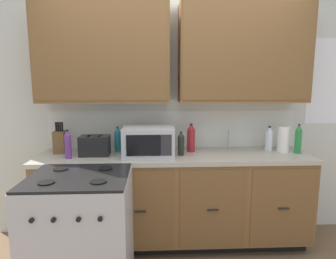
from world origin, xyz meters
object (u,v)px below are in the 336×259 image
bottle_violet (68,144)px  bottle_red (191,138)px  knife_block (60,141)px  paper_towel_roll (283,139)px  bottle_clear (269,139)px  bottle_green (298,139)px  stove_range (81,233)px  toaster (95,146)px  bottle_teal (118,139)px  bottle_dark (181,144)px  microwave (148,141)px

bottle_violet → bottle_red: bearing=10.1°
knife_block → paper_towel_roll: knife_block is taller
bottle_clear → bottle_green: bearing=-27.6°
stove_range → bottle_clear: bottle_clear is taller
bottle_violet → toaster: bearing=23.7°
knife_block → bottle_teal: knife_block is taller
bottle_green → bottle_dark: 1.16m
bottle_green → bottle_red: bearing=173.6°
bottle_teal → bottle_violet: (-0.42, -0.26, 0.01)m
microwave → bottle_dark: size_ratio=2.07×
bottle_red → bottle_violet: (-1.17, -0.21, -0.01)m
microwave → bottle_red: (0.43, 0.15, -0.00)m
stove_range → bottle_green: (2.00, 0.61, 0.61)m
bottle_green → toaster: bearing=179.8°
stove_range → bottle_dark: (0.83, 0.59, 0.58)m
microwave → bottle_violet: 0.74m
toaster → bottle_violet: 0.25m
paper_towel_roll → bottle_dark: bearing=-175.0°
knife_block → toaster: bearing=-18.2°
stove_range → bottle_red: (0.95, 0.73, 0.61)m
paper_towel_roll → bottle_violet: bearing=-175.7°
microwave → bottle_green: size_ratio=1.65×
toaster → paper_towel_roll: 1.88m
stove_range → paper_towel_roll: bearing=19.9°
paper_towel_roll → bottle_dark: size_ratio=1.12×
microwave → bottle_violet: size_ratio=1.78×
knife_block → microwave: bearing=-10.2°
bottle_teal → bottle_violet: size_ratio=0.94×
knife_block → bottle_dark: knife_block is taller
bottle_red → bottle_green: (1.05, -0.12, 0.00)m
bottle_red → microwave: bearing=-160.8°
stove_range → bottle_violet: bottle_violet is taller
bottle_clear → toaster: bearing=-176.1°
bottle_green → microwave: bearing=-178.8°
bottle_violet → stove_range: bearing=-67.2°
paper_towel_roll → bottle_red: size_ratio=0.91×
bottle_teal → bottle_green: bearing=-5.2°
knife_block → bottle_teal: bearing=3.9°
knife_block → bottle_clear: knife_block is taller
toaster → bottle_teal: (0.20, 0.16, 0.03)m
microwave → knife_block: size_ratio=1.55×
bottle_red → stove_range: bearing=-142.3°
bottle_red → bottle_teal: bearing=176.3°
stove_range → paper_towel_roll: paper_towel_roll is taller
stove_range → bottle_red: size_ratio=3.32×
stove_range → bottle_clear: size_ratio=3.74×
stove_range → toaster: bearing=89.6°
toaster → bottle_violet: bearing=-156.3°
toaster → bottle_clear: (1.75, 0.12, 0.03)m
stove_range → paper_towel_roll: size_ratio=3.65×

